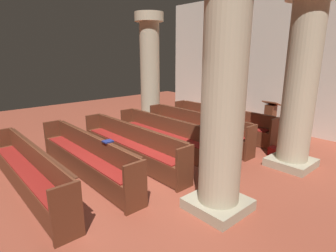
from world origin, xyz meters
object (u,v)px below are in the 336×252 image
Objects in this scene: pew_row_2 at (167,134)px; pew_row_5 at (28,170)px; pew_row_4 at (86,155)px; hymn_book at (108,141)px; lectern at (270,120)px; pillar_aisle_rear at (224,90)px; kneeler_box_red at (276,152)px; pew_row_0 at (220,120)px; pew_row_1 at (196,127)px; pillar_aisle_side at (301,79)px; pew_row_3 at (131,143)px; pillar_far_side at (150,68)px.

pew_row_2 is 3.40m from pew_row_5.
hymn_book is at bearing 17.55° from pew_row_4.
lectern is (1.02, 3.48, -0.01)m from pew_row_2.
pillar_aisle_rear is 3.65m from kneeler_box_red.
pew_row_1 is (0.00, -1.13, 0.00)m from pew_row_0.
pillar_aisle_rear is (2.67, -2.36, 1.54)m from pew_row_1.
pillar_aisle_rear is at bearing 39.08° from pew_row_5.
pew_row_1 and pew_row_4 have the same top height.
pew_row_4 is 0.96× the size of pillar_aisle_side.
pew_row_0 is 1.00× the size of pew_row_5.
pew_row_5 is at bearing -90.00° from pew_row_0.
pillar_aisle_rear reaches higher than pew_row_1.
pew_row_1 and pew_row_3 have the same top height.
pillar_aisle_side reaches higher than pew_row_1.
pew_row_0 and pew_row_4 have the same top height.
pew_row_3 is 1.13m from pew_row_4.
hymn_book is at bearing -73.57° from pew_row_2.
pew_row_4 is 3.26m from pillar_aisle_rear.
pew_row_1 is 2.26m from kneeler_box_red.
pew_row_3 is at bearing -90.00° from pew_row_0.
pillar_far_side is (-5.30, 0.06, 0.00)m from pillar_aisle_side.
pew_row_5 is 1.51m from hymn_book.
lectern is (1.02, 2.35, -0.01)m from pew_row_1.
pew_row_0 is at bearing 163.55° from pillar_aisle_side.
pillar_aisle_side is 21.00× the size of hymn_book.
pew_row_1 is 1.00× the size of pew_row_4.
pillar_aisle_rear is at bearing -52.52° from pew_row_0.
pew_row_5 is at bearing -112.00° from kneeler_box_red.
pew_row_3 is (0.00, -2.26, 0.00)m from pew_row_1.
pew_row_5 is 0.96× the size of pillar_aisle_side.
pew_row_2 is at bearing 90.00° from pew_row_5.
pillar_aisle_side is at bearing -0.66° from pillar_far_side.
pillar_far_side reaches higher than pew_row_5.
pew_row_2 is (0.00, -2.26, 0.00)m from pew_row_0.
pillar_aisle_rear is at bearing -27.50° from pillar_far_side.
pillar_aisle_side reaches higher than hymn_book.
pew_row_1 is 1.13m from pew_row_2.
pillar_aisle_rear is at bearing -41.37° from pew_row_1.
pew_row_0 is 1.00× the size of pew_row_4.
pew_row_5 reaches higher than kneeler_box_red.
pew_row_3 is at bearing -45.46° from pillar_far_side.
pillar_aisle_rear is at bearing 22.32° from hymn_book.
pew_row_2 is at bearing -90.00° from pew_row_0.
pillar_aisle_side reaches higher than pew_row_4.
kneeler_box_red is (2.12, -0.42, -0.36)m from pew_row_0.
pew_row_2 is 1.13m from pew_row_3.
pew_row_5 is 20.06× the size of hymn_book.
pillar_far_side is 4.97m from hymn_book.
pew_row_5 is (0.00, -5.66, 0.00)m from pew_row_0.
pillar_far_side reaches higher than lectern.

